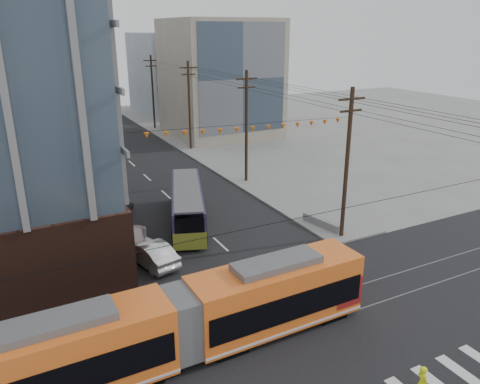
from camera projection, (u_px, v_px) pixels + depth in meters
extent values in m
plane|color=slate|center=(348.00, 360.00, 21.88)|extent=(160.00, 160.00, 0.00)
cube|color=gray|center=(220.00, 78.00, 66.39)|extent=(14.00, 14.00, 16.00)
cube|color=#8C99A5|center=(183.00, 73.00, 84.34)|extent=(16.00, 16.00, 14.00)
cylinder|color=black|center=(153.00, 93.00, 70.66)|extent=(0.30, 0.30, 11.00)
imported|color=silver|center=(151.00, 253.00, 30.58)|extent=(2.72, 5.11, 1.60)
imported|color=silver|center=(134.00, 237.00, 33.13)|extent=(2.88, 5.05, 1.38)
imported|color=slate|center=(106.00, 200.00, 40.12)|extent=(4.10, 5.82, 1.48)
imported|color=#EDFD13|center=(422.00, 383.00, 19.28)|extent=(0.53, 0.69, 1.67)
cube|color=gray|center=(322.00, 223.00, 36.36)|extent=(1.47, 3.69, 0.72)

